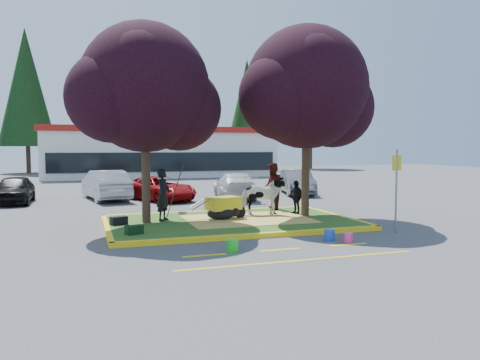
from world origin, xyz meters
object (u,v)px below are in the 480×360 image
object	(u,v)px
cow	(263,196)
car_black	(14,189)
wheelbarrow	(224,204)
sign_post	(396,182)
bucket_green	(232,246)
bucket_pink	(348,238)
bucket_blue	(330,235)
car_silver	(106,185)
handler	(163,195)
calf	(221,213)

from	to	relation	value
cow	car_black	xyz separation A→B (m)	(-9.24, 8.34, -0.21)
wheelbarrow	sign_post	size ratio (longest dim) A/B	0.79
bucket_green	bucket_pink	bearing A→B (deg)	1.62
bucket_blue	bucket_pink	bearing A→B (deg)	-50.06
sign_post	car_silver	size ratio (longest dim) A/B	0.57
handler	car_black	distance (m)	10.05
calf	car_silver	bearing A→B (deg)	103.49
cow	calf	size ratio (longest dim) A/B	1.68
wheelbarrow	bucket_pink	xyz separation A→B (m)	(2.30, -4.28, -0.54)
cow	calf	distance (m)	1.83
calf	bucket_green	bearing A→B (deg)	-110.11
calf	handler	bearing A→B (deg)	159.07
bucket_pink	bucket_blue	xyz separation A→B (m)	(-0.35, 0.42, 0.02)
cow	handler	size ratio (longest dim) A/B	0.96
wheelbarrow	car_silver	world-z (taller)	car_silver
wheelbarrow	bucket_blue	size ratio (longest dim) A/B	6.48
handler	car_silver	xyz separation A→B (m)	(-1.50, 8.43, -0.29)
bucket_blue	car_black	xyz separation A→B (m)	(-9.62, 12.48, 0.50)
calf	bucket_pink	distance (m)	4.80
bucket_green	wheelbarrow	bearing A→B (deg)	76.06
bucket_blue	sign_post	bearing A→B (deg)	8.83
cow	car_silver	world-z (taller)	cow
cow	calf	bearing A→B (deg)	110.81
car_black	calf	bearing A→B (deg)	-48.24
calf	car_black	size ratio (longest dim) A/B	0.26
sign_post	cow	bearing A→B (deg)	117.53
bucket_green	car_silver	xyz separation A→B (m)	(-2.46, 13.11, 0.58)
sign_post	car_black	world-z (taller)	sign_post
calf	sign_post	xyz separation A→B (m)	(4.59, -3.32, 1.22)
cow	bucket_green	bearing A→B (deg)	156.93
sign_post	bucket_pink	world-z (taller)	sign_post
wheelbarrow	sign_post	distance (m)	5.72
bucket_pink	car_black	xyz separation A→B (m)	(-9.97, 12.90, 0.52)
calf	wheelbarrow	world-z (taller)	wheelbarrow
cow	sign_post	world-z (taller)	sign_post
handler	car_silver	world-z (taller)	handler
bucket_pink	bucket_blue	world-z (taller)	bucket_blue
calf	sign_post	bearing A→B (deg)	-43.31
sign_post	bucket_green	bearing A→B (deg)	179.23
wheelbarrow	bucket_blue	xyz separation A→B (m)	(1.95, -3.87, -0.52)
handler	car_silver	distance (m)	8.57
calf	car_silver	world-z (taller)	car_silver
wheelbarrow	bucket_blue	bearing A→B (deg)	-80.49
handler	bucket_green	bearing A→B (deg)	-136.23
sign_post	car_silver	xyz separation A→B (m)	(-7.99, 12.21, -0.84)
sign_post	bucket_blue	distance (m)	2.90
bucket_green	sign_post	bearing A→B (deg)	9.24
car_silver	handler	bearing A→B (deg)	89.66
bucket_pink	car_silver	distance (m)	14.28
wheelbarrow	bucket_blue	world-z (taller)	wheelbarrow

